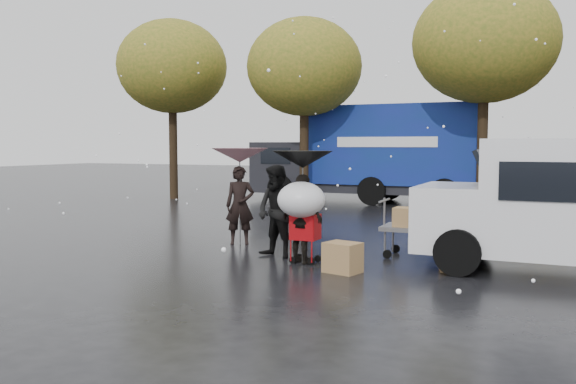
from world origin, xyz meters
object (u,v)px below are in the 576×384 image
at_px(vendor_cart, 428,220).
at_px(person_pink, 240,205).
at_px(shopping_cart, 302,204).
at_px(yellow_taxi, 560,186).
at_px(person_black, 303,219).
at_px(blue_truck, 372,154).

bearing_deg(vendor_cart, person_pink, 179.83).
xyz_separation_m(shopping_cart, yellow_taxi, (4.12, 13.08, -0.38)).
xyz_separation_m(person_pink, person_black, (2.02, -1.38, -0.03)).
bearing_deg(person_pink, shopping_cart, -63.26).
bearing_deg(person_black, vendor_cart, -121.41).
xyz_separation_m(person_black, yellow_taxi, (4.15, 12.98, -0.11)).
bearing_deg(person_black, blue_truck, -56.21).
xyz_separation_m(person_black, shopping_cart, (0.03, -0.10, 0.27)).
distance_m(person_black, shopping_cart, 0.29).
height_order(vendor_cart, blue_truck, blue_truck).
bearing_deg(blue_truck, shopping_cart, -79.53).
distance_m(person_pink, yellow_taxi, 13.14).
bearing_deg(yellow_taxi, person_black, 167.62).
bearing_deg(person_black, person_pink, -11.07).
xyz_separation_m(shopping_cart, blue_truck, (-2.19, 11.86, 0.69)).
height_order(person_black, shopping_cart, person_black).
height_order(person_pink, shopping_cart, person_pink).
relative_size(person_pink, yellow_taxi, 0.41).
bearing_deg(person_pink, yellow_taxi, 34.67).
relative_size(vendor_cart, blue_truck, 0.18).
relative_size(person_pink, person_black, 1.04).
distance_m(person_pink, vendor_cart, 3.96).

